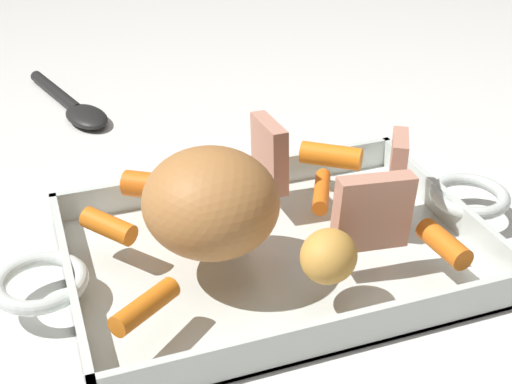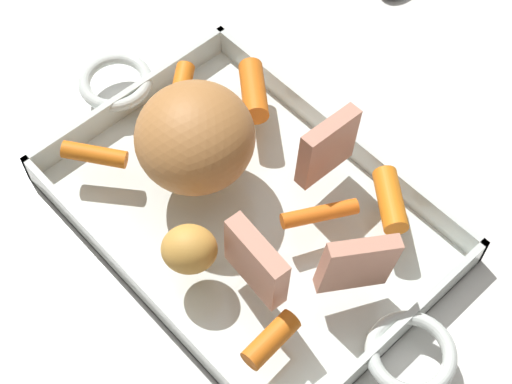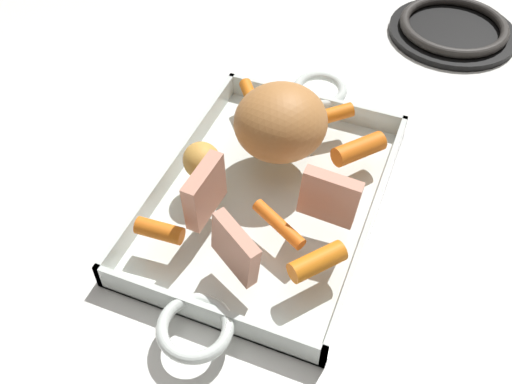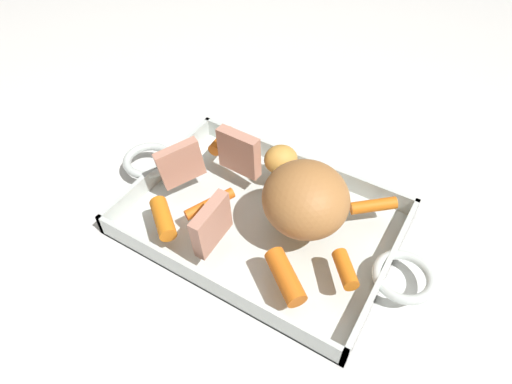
# 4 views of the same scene
# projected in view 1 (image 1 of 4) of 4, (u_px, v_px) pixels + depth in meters

# --- Properties ---
(ground_plane) EXTENTS (2.29, 2.29, 0.00)m
(ground_plane) POSITION_uv_depth(u_px,v_px,m) (275.00, 260.00, 0.62)
(ground_plane) COLOR white
(roasting_dish) EXTENTS (0.47, 0.25, 0.03)m
(roasting_dish) POSITION_uv_depth(u_px,v_px,m) (275.00, 251.00, 0.61)
(roasting_dish) COLOR silver
(roasting_dish) RESTS_ON ground_plane
(pork_roast) EXTENTS (0.15, 0.15, 0.09)m
(pork_roast) POSITION_uv_depth(u_px,v_px,m) (211.00, 202.00, 0.56)
(pork_roast) COLOR #B5763E
(pork_roast) RESTS_ON roasting_dish
(roast_slice_thick) EXTENTS (0.07, 0.02, 0.07)m
(roast_slice_thick) POSITION_uv_depth(u_px,v_px,m) (373.00, 212.00, 0.56)
(roast_slice_thick) COLOR tan
(roast_slice_thick) RESTS_ON roasting_dish
(roast_slice_thin) EXTENTS (0.01, 0.07, 0.07)m
(roast_slice_thin) POSITION_uv_depth(u_px,v_px,m) (269.00, 153.00, 0.65)
(roast_slice_thin) COLOR tan
(roast_slice_thin) RESTS_ON roasting_dish
(roast_slice_outer) EXTENTS (0.05, 0.07, 0.07)m
(roast_slice_outer) POSITION_uv_depth(u_px,v_px,m) (398.00, 169.00, 0.63)
(roast_slice_outer) COLOR tan
(roast_slice_outer) RESTS_ON roasting_dish
(baby_carrot_northwest) EXTENTS (0.02, 0.05, 0.02)m
(baby_carrot_northwest) POSITION_uv_depth(u_px,v_px,m) (444.00, 244.00, 0.56)
(baby_carrot_northwest) COLOR orange
(baby_carrot_northwest) RESTS_ON roasting_dish
(baby_carrot_center_left) EXTENTS (0.06, 0.05, 0.02)m
(baby_carrot_center_left) POSITION_uv_depth(u_px,v_px,m) (145.00, 306.00, 0.50)
(baby_carrot_center_left) COLOR orange
(baby_carrot_center_left) RESTS_ON roasting_dish
(baby_carrot_southwest) EXTENTS (0.04, 0.07, 0.02)m
(baby_carrot_southwest) POSITION_uv_depth(u_px,v_px,m) (322.00, 191.00, 0.64)
(baby_carrot_southwest) COLOR orange
(baby_carrot_southwest) RESTS_ON roasting_dish
(baby_carrot_southeast) EXTENTS (0.05, 0.05, 0.02)m
(baby_carrot_southeast) POSITION_uv_depth(u_px,v_px,m) (109.00, 226.00, 0.59)
(baby_carrot_southeast) COLOR orange
(baby_carrot_southeast) RESTS_ON roasting_dish
(baby_carrot_northeast) EXTENTS (0.06, 0.05, 0.02)m
(baby_carrot_northeast) POSITION_uv_depth(u_px,v_px,m) (331.00, 156.00, 0.69)
(baby_carrot_northeast) COLOR orange
(baby_carrot_northeast) RESTS_ON roasting_dish
(baby_carrot_long) EXTENTS (0.07, 0.06, 0.03)m
(baby_carrot_long) POSITION_uv_depth(u_px,v_px,m) (159.00, 186.00, 0.64)
(baby_carrot_long) COLOR orange
(baby_carrot_long) RESTS_ON roasting_dish
(potato_halved) EXTENTS (0.06, 0.06, 0.04)m
(potato_halved) POSITION_uv_depth(u_px,v_px,m) (329.00, 256.00, 0.53)
(potato_halved) COLOR gold
(potato_halved) RESTS_ON roasting_dish
(serving_spoon) EXTENTS (0.09, 0.21, 0.02)m
(serving_spoon) POSITION_uv_depth(u_px,v_px,m) (74.00, 107.00, 0.88)
(serving_spoon) COLOR black
(serving_spoon) RESTS_ON ground_plane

